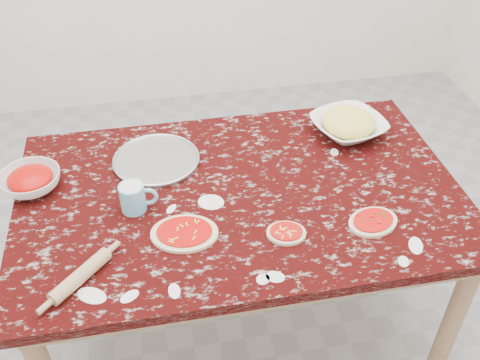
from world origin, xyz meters
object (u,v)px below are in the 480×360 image
object	(u,v)px
cheese_bowl	(348,127)
flour_mug	(134,197)
pizza_tray	(156,160)
sauce_bowl	(31,181)
worktable	(240,208)
rolling_pin	(81,276)

from	to	relation	value
cheese_bowl	flour_mug	size ratio (longest dim) A/B	2.17
pizza_tray	sauce_bowl	bearing A→B (deg)	-170.37
pizza_tray	flour_mug	bearing A→B (deg)	-109.24
worktable	rolling_pin	xyz separation A→B (m)	(-0.55, -0.32, 0.11)
cheese_bowl	flour_mug	bearing A→B (deg)	-160.96
worktable	flour_mug	distance (m)	0.40
pizza_tray	flour_mug	world-z (taller)	flour_mug
sauce_bowl	cheese_bowl	size ratio (longest dim) A/B	0.76
worktable	flour_mug	bearing A→B (deg)	-175.79
flour_mug	rolling_pin	distance (m)	0.34
rolling_pin	cheese_bowl	bearing A→B (deg)	29.66
worktable	sauce_bowl	xyz separation A→B (m)	(-0.74, 0.15, 0.12)
rolling_pin	flour_mug	bearing A→B (deg)	59.75
cheese_bowl	flour_mug	xyz separation A→B (m)	(-0.88, -0.30, 0.02)
pizza_tray	cheese_bowl	world-z (taller)	cheese_bowl
rolling_pin	pizza_tray	bearing A→B (deg)	64.64
sauce_bowl	flour_mug	xyz separation A→B (m)	(0.36, -0.18, 0.02)
cheese_bowl	rolling_pin	bearing A→B (deg)	-150.34
rolling_pin	worktable	bearing A→B (deg)	30.55
pizza_tray	rolling_pin	bearing A→B (deg)	-115.36
sauce_bowl	cheese_bowl	bearing A→B (deg)	5.63
pizza_tray	rolling_pin	xyz separation A→B (m)	(-0.26, -0.56, 0.02)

